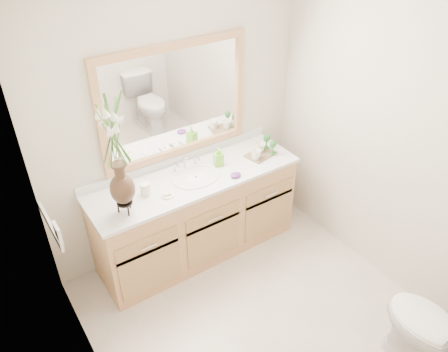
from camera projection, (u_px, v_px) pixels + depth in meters
floor at (265, 324)px, 3.43m from camera, size 2.60×2.60×0.00m
ceiling at (292, 4)px, 2.07m from camera, size 2.40×2.60×0.02m
wall_back at (176, 124)px, 3.64m from camera, size 2.40×0.02×2.40m
wall_left at (91, 285)px, 2.20m from camera, size 0.02×2.60×2.40m
wall_right at (398, 149)px, 3.30m from camera, size 0.02×2.60×2.40m
vanity at (197, 216)px, 3.90m from camera, size 1.80×0.55×0.80m
counter at (195, 178)px, 3.66m from camera, size 1.84×0.57×0.03m
sink at (196, 183)px, 3.67m from camera, size 0.38×0.34×0.23m
mirror at (175, 102)px, 3.51m from camera, size 1.32×0.04×0.97m
switch_plate at (58, 233)px, 2.85m from camera, size 0.02×0.12×0.12m
toilet at (436, 336)px, 2.91m from camera, size 0.42×0.75×0.74m
flower_vase at (115, 142)px, 2.93m from camera, size 0.21×0.21×0.88m
tumbler at (145, 189)px, 3.42m from camera, size 0.08×0.08×0.10m
soap_dish at (167, 195)px, 3.42m from camera, size 0.10×0.10×0.03m
soap_bottle at (218, 157)px, 3.76m from camera, size 0.09×0.09×0.15m
purple_dish at (236, 175)px, 3.64m from camera, size 0.11×0.10×0.03m
tray at (261, 154)px, 3.93m from camera, size 0.30×0.23×0.01m
mug_left at (256, 154)px, 3.83m from camera, size 0.12×0.12×0.10m
mug_right at (260, 147)px, 3.93m from camera, size 0.10×0.10×0.09m
goblet_front at (273, 145)px, 3.88m from camera, size 0.06×0.06×0.13m
goblet_back at (267, 139)px, 3.96m from camera, size 0.06×0.06×0.14m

